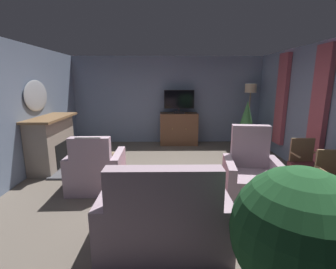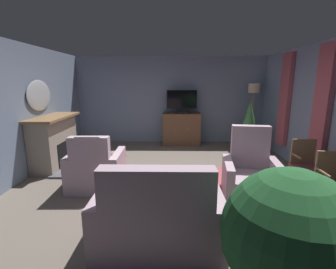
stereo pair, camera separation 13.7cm
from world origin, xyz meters
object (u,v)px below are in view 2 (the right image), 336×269
at_px(tv_cabinet, 181,130).
at_px(fireplace, 55,142).
at_px(side_chair_far_end, 335,182).
at_px(side_chair_nearest_door, 306,164).
at_px(folded_newspaper, 174,169).
at_px(potted_plant_tall_palm_by_window, 290,236).
at_px(armchair_by_fireplace, 251,177).
at_px(coffee_table, 165,175).
at_px(tv_remote, 162,173).
at_px(armchair_near_window, 96,170).
at_px(potted_plant_leafy_by_curtain, 249,125).
at_px(sofa_floral, 159,218).
at_px(wall_mirror_oval, 39,96).
at_px(floor_lamp, 254,96).
at_px(cat, 111,155).
at_px(television, 182,101).

bearing_deg(tv_cabinet, fireplace, -145.80).
height_order(side_chair_far_end, side_chair_nearest_door, side_chair_far_end).
relative_size(folded_newspaper, potted_plant_tall_palm_by_window, 0.24).
relative_size(armchair_by_fireplace, potted_plant_tall_palm_by_window, 0.93).
bearing_deg(coffee_table, tv_remote, -115.77).
bearing_deg(armchair_near_window, potted_plant_leafy_by_curtain, 33.74).
bearing_deg(side_chair_nearest_door, fireplace, 165.50).
xyz_separation_m(armchair_near_window, side_chair_far_end, (3.66, -0.86, 0.17)).
distance_m(sofa_floral, armchair_by_fireplace, 1.95).
bearing_deg(side_chair_far_end, tv_remote, 170.76).
relative_size(tv_cabinet, armchair_by_fireplace, 0.97).
distance_m(wall_mirror_oval, floor_lamp, 5.55).
distance_m(coffee_table, armchair_by_fireplace, 1.44).
xyz_separation_m(wall_mirror_oval, potted_plant_tall_palm_by_window, (3.81, -3.54, -0.90)).
xyz_separation_m(side_chair_nearest_door, potted_plant_leafy_by_curtain, (-0.25, 2.39, 0.26)).
height_order(fireplace, potted_plant_tall_palm_by_window, potted_plant_tall_palm_by_window).
xyz_separation_m(armchair_by_fireplace, cat, (-2.84, 1.90, -0.24)).
distance_m(folded_newspaper, armchair_near_window, 1.43).
bearing_deg(floor_lamp, sofa_floral, -118.74).
height_order(armchair_by_fireplace, potted_plant_tall_palm_by_window, potted_plant_tall_palm_by_window).
distance_m(fireplace, armchair_near_window, 1.73).
distance_m(tv_remote, cat, 2.51).
bearing_deg(television, folded_newspaper, -94.36).
height_order(wall_mirror_oval, side_chair_far_end, wall_mirror_oval).
bearing_deg(folded_newspaper, side_chair_far_end, -11.00).
relative_size(fireplace, wall_mirror_oval, 1.65).
xyz_separation_m(tv_cabinet, coffee_table, (-0.41, -3.51, -0.05)).
height_order(wall_mirror_oval, potted_plant_leafy_by_curtain, wall_mirror_oval).
relative_size(armchair_near_window, side_chair_far_end, 1.13).
xyz_separation_m(tv_cabinet, potted_plant_tall_palm_by_window, (0.65, -5.52, 0.24)).
xyz_separation_m(television, armchair_near_window, (-1.65, -3.09, -0.99)).
bearing_deg(tv_cabinet, floor_lamp, -3.65).
xyz_separation_m(fireplace, potted_plant_leafy_by_curtain, (4.67, 1.11, 0.22)).
bearing_deg(fireplace, tv_remote, -33.46).
xyz_separation_m(folded_newspaper, cat, (-1.55, 1.90, -0.36)).
bearing_deg(side_chair_far_end, fireplace, 157.63).
xyz_separation_m(side_chair_far_end, floor_lamp, (0.06, 3.88, 0.98)).
xyz_separation_m(sofa_floral, armchair_by_fireplace, (1.47, 1.28, 0.00)).
height_order(tv_remote, side_chair_far_end, side_chair_far_end).
height_order(wall_mirror_oval, armchair_near_window, wall_mirror_oval).
distance_m(fireplace, sofa_floral, 3.69).
height_order(potted_plant_leafy_by_curtain, floor_lamp, floor_lamp).
distance_m(television, coffee_table, 3.60).
relative_size(television, coffee_table, 1.00).
bearing_deg(tv_remote, coffee_table, -120.75).
bearing_deg(wall_mirror_oval, sofa_floral, -45.00).
xyz_separation_m(armchair_near_window, side_chair_nearest_door, (3.66, -0.11, 0.17)).
bearing_deg(television, fireplace, -146.52).
distance_m(fireplace, wall_mirror_oval, 1.07).
bearing_deg(wall_mirror_oval, tv_remote, -30.98).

